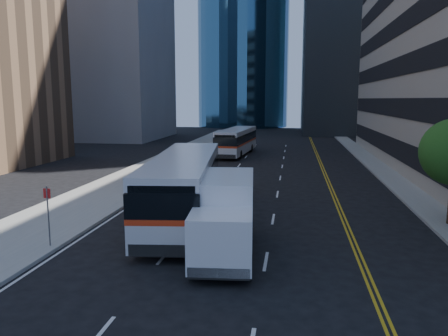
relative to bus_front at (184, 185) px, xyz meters
The scene contains 7 objects.
ground 8.48m from the bus_front, 61.13° to the right, with size 160.00×160.00×0.00m, color black.
sidewalk_west 18.98m from the bus_front, 110.12° to the left, with size 5.00×90.00×0.15m, color gray.
sidewalk_east 22.07m from the bus_front, 53.78° to the left, with size 2.00×90.00×0.15m, color gray.
midrise_west 53.15m from the bus_front, 118.21° to the left, with size 18.00×18.00×35.00m, color gray.
bus_front is the anchor object (origin of this frame).
bus_rear 26.46m from the bus_front, 91.58° to the left, with size 3.34×11.28×2.87m.
box_truck 5.47m from the bus_front, 58.79° to the right, with size 2.73×6.50×3.03m.
Camera 1 is at (1.41, -13.96, 6.14)m, focal length 35.00 mm.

